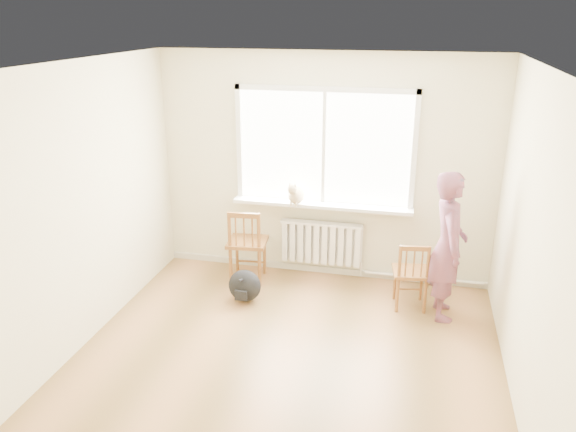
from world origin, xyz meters
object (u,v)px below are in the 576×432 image
Objects in this scene: chair_right at (411,275)px; cat at (296,194)px; chair_left at (247,245)px; backpack at (245,286)px; person at (448,246)px.

cat is at bearing -27.61° from chair_right.
chair_left is 0.58m from backpack.
cat is (-1.40, 0.49, 0.67)m from chair_right.
chair_left reaches higher than backpack.
chair_right is (1.94, -0.23, -0.07)m from chair_left.
cat reaches higher than chair_right.
chair_left is at bearing 75.66° from person.
backpack is (-1.82, -0.26, -0.21)m from chair_right.
cat is at bearing -160.31° from chair_left.
chair_right is 0.53m from person.
backpack is (-2.17, -0.20, -0.62)m from person.
cat is 1.18× the size of backpack.
chair_right is at bearing 8.02° from backpack.
chair_right is 2.11× the size of backpack.
cat reaches higher than backpack.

